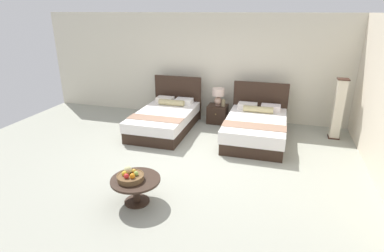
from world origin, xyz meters
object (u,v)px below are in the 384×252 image
object	(u,v)px
table_lamp	(218,95)
floor_lamp_corner	(338,109)
nightstand	(218,114)
bed_near_window	(165,119)
coffee_table	(136,185)
fruit_bowl	(130,176)
bed_near_corner	(256,127)
vase	(223,103)

from	to	relation	value
table_lamp	floor_lamp_corner	distance (m)	2.90
nightstand	table_lamp	size ratio (longest dim) A/B	1.11
bed_near_window	table_lamp	world-z (taller)	bed_near_window
nightstand	coffee_table	xyz separation A→B (m)	(-0.45, -4.01, 0.08)
table_lamp	fruit_bowl	distance (m)	4.11
bed_near_corner	nightstand	distance (m)	1.42
bed_near_window	coffee_table	distance (m)	3.19
coffee_table	vase	bearing A→B (deg)	81.30
table_lamp	vase	world-z (taller)	table_lamp
bed_near_window	table_lamp	distance (m)	1.55
floor_lamp_corner	bed_near_corner	bearing A→B (deg)	-161.13
bed_near_corner	fruit_bowl	world-z (taller)	bed_near_corner
table_lamp	vase	distance (m)	0.26
vase	fruit_bowl	size ratio (longest dim) A/B	0.44
vase	floor_lamp_corner	world-z (taller)	floor_lamp_corner
coffee_table	fruit_bowl	bearing A→B (deg)	-146.51
vase	nightstand	bearing A→B (deg)	165.48
bed_near_corner	table_lamp	world-z (taller)	bed_near_corner
nightstand	fruit_bowl	distance (m)	4.09
bed_near_corner	nightstand	bearing A→B (deg)	140.34
bed_near_corner	coffee_table	world-z (taller)	bed_near_corner
bed_near_window	coffee_table	xyz separation A→B (m)	(0.70, -3.11, 0.03)
nightstand	vase	bearing A→B (deg)	-14.52
bed_near_window	coffee_table	world-z (taller)	bed_near_window
table_lamp	coffee_table	xyz separation A→B (m)	(-0.45, -4.03, -0.44)
bed_near_window	nightstand	bearing A→B (deg)	37.96
nightstand	bed_near_corner	bearing A→B (deg)	-39.66
bed_near_window	nightstand	distance (m)	1.46
coffee_table	fruit_bowl	size ratio (longest dim) A/B	1.84
vase	coffee_table	bearing A→B (deg)	-98.70
bed_near_corner	floor_lamp_corner	size ratio (longest dim) A/B	1.48
coffee_table	floor_lamp_corner	size ratio (longest dim) A/B	0.54
bed_near_corner	fruit_bowl	bearing A→B (deg)	-117.05
fruit_bowl	floor_lamp_corner	bearing A→B (deg)	47.89
bed_near_corner	nightstand	xyz separation A→B (m)	(-1.09, 0.90, -0.06)
bed_near_corner	nightstand	world-z (taller)	bed_near_corner
vase	floor_lamp_corner	bearing A→B (deg)	-5.28
bed_near_window	table_lamp	xyz separation A→B (m)	(1.15, 0.92, 0.47)
coffee_table	fruit_bowl	world-z (taller)	fruit_bowl
vase	bed_near_corner	bearing A→B (deg)	-42.71
nightstand	floor_lamp_corner	size ratio (longest dim) A/B	0.36
floor_lamp_corner	vase	bearing A→B (deg)	174.72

